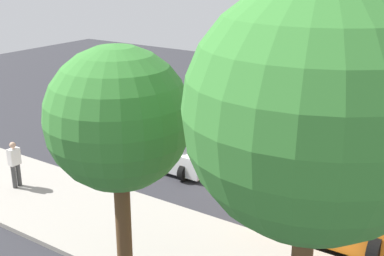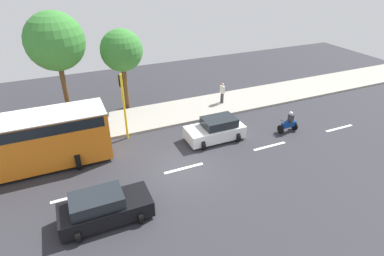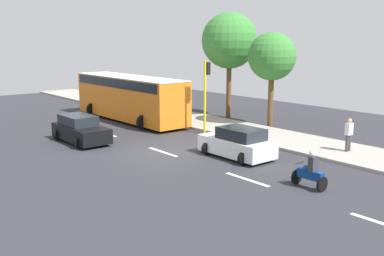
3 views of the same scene
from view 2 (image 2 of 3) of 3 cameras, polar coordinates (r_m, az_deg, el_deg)
ground_plane at (r=18.22m, az=-1.50°, el=-7.52°), size 40.00×60.00×0.10m
sidewalk at (r=23.85m, az=-7.91°, el=1.96°), size 4.00×60.00×0.15m
lane_stripe_far_north at (r=24.61m, az=25.31°, el=-0.03°), size 0.20×2.40×0.01m
lane_stripe_north at (r=20.79m, az=14.01°, el=-3.24°), size 0.20×2.40×0.01m
lane_stripe_mid at (r=18.18m, az=-1.50°, el=-7.38°), size 0.20×2.40×0.01m
lane_stripe_south at (r=17.36m, az=-20.55°, el=-11.62°), size 0.20×2.40×0.01m
car_black at (r=15.19m, az=-15.79°, el=-13.87°), size 2.17×4.13×1.52m
car_white at (r=20.67m, az=4.34°, el=-0.31°), size 2.20×3.84×1.52m
city_bus at (r=19.73m, az=-31.20°, el=-2.56°), size 3.20×11.00×3.16m
motorcycle at (r=22.55m, az=17.24°, el=0.82°), size 0.60×1.30×1.53m
pedestrian_near_signal at (r=25.68m, az=5.56°, el=6.52°), size 0.40×0.24×1.69m
traffic_light_corner at (r=20.33m, az=-12.52°, el=5.51°), size 0.49×0.24×4.50m
street_tree_center at (r=24.11m, az=-23.75°, el=14.25°), size 4.06×4.06×7.69m
street_tree_north at (r=24.35m, az=-12.74°, el=13.58°), size 3.14×3.14×6.24m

